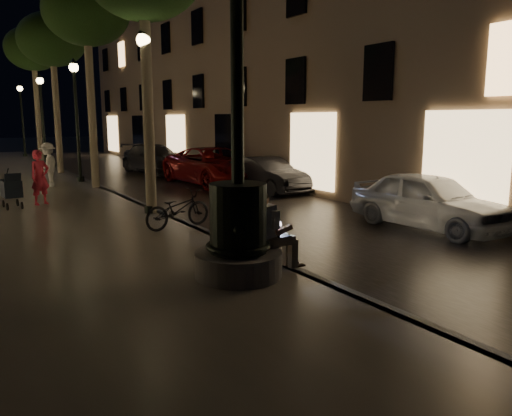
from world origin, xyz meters
TOP-DOWN VIEW (x-y plane):
  - ground at (0.00, 15.00)m, footprint 120.00×120.00m
  - cobble_lane at (3.00, 15.00)m, footprint 6.00×45.00m
  - curb_strip at (0.00, 15.00)m, footprint 0.25×45.00m
  - building_right at (10.00, 18.00)m, footprint 8.00×36.00m
  - fountain_lamppost at (-1.00, 2.00)m, footprint 1.40×1.40m
  - seated_man_laptop at (-0.39, 2.00)m, footprint 0.98×0.33m
  - tree_second at (-0.20, 14.00)m, footprint 3.00×3.00m
  - tree_third at (-0.30, 20.00)m, footprint 3.00×3.00m
  - tree_far at (-0.22, 26.00)m, footprint 3.00×3.00m
  - lamp_curb_a at (-0.30, 8.00)m, footprint 0.36×0.36m
  - lamp_curb_b at (-0.30, 16.00)m, footprint 0.36×0.36m
  - lamp_curb_c at (-0.30, 24.00)m, footprint 0.36×0.36m
  - lamp_curb_d at (-0.30, 32.00)m, footprint 0.36×0.36m
  - stroller at (-3.35, 10.69)m, footprint 0.52×1.10m
  - car_front at (5.20, 3.36)m, footprint 1.83×4.21m
  - car_second at (5.20, 10.74)m, footprint 1.69×4.04m
  - car_third at (4.57, 13.68)m, footprint 2.74×5.61m
  - car_rear at (4.00, 19.13)m, footprint 2.25×5.01m
  - pedestrian_red at (-2.54, 10.96)m, footprint 0.69×0.59m
  - pedestrian_white at (-1.66, 14.89)m, footprint 1.07×1.22m
  - bicycle at (-0.40, 5.85)m, footprint 1.76×0.87m

SIDE VIEW (x-z plane):
  - ground at x=0.00m, z-range 0.00..0.00m
  - cobble_lane at x=3.00m, z-range 0.00..0.02m
  - curb_strip at x=0.00m, z-range 0.00..0.20m
  - bicycle at x=-0.40m, z-range 0.20..1.09m
  - car_second at x=5.20m, z-range 0.00..1.30m
  - car_front at x=5.20m, z-range 0.00..1.41m
  - car_rear at x=4.00m, z-range 0.00..1.43m
  - stroller at x=-3.35m, z-range 0.20..1.32m
  - car_third at x=4.57m, z-range 0.00..1.54m
  - seated_man_laptop at x=-0.39m, z-range 0.24..1.59m
  - pedestrian_red at x=-2.54m, z-range 0.20..1.81m
  - pedestrian_white at x=-1.66m, z-range 0.20..1.84m
  - fountain_lamppost at x=-1.00m, z-range -1.39..3.81m
  - lamp_curb_a at x=-0.30m, z-range 0.83..5.64m
  - lamp_curb_b at x=-0.30m, z-range 0.83..5.64m
  - lamp_curb_c at x=-0.30m, z-range 0.83..5.64m
  - lamp_curb_d at x=-0.30m, z-range 0.83..5.64m
  - tree_third at x=-0.30m, z-range 2.54..9.74m
  - tree_second at x=-0.20m, z-range 2.63..10.03m
  - tree_far at x=-0.22m, z-range 2.68..10.18m
  - building_right at x=10.00m, z-range 0.00..15.00m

